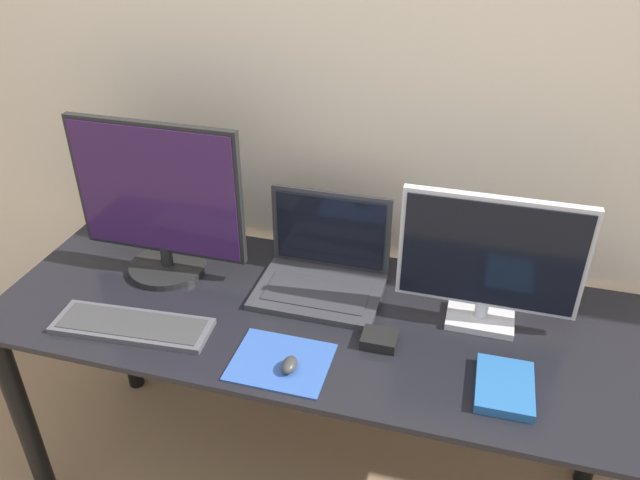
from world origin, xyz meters
name	(u,v)px	position (x,y,z in m)	size (l,w,h in m)	color
wall_back	(359,99)	(0.00, 0.75, 1.25)	(7.00, 0.05, 2.50)	beige
desk	(321,350)	(0.00, 0.34, 0.63)	(1.86, 0.69, 0.76)	black
monitor_left	(159,203)	(-0.52, 0.43, 0.99)	(0.52, 0.24, 0.48)	black
monitor_right	(490,260)	(0.43, 0.43, 0.96)	(0.48, 0.13, 0.38)	silver
laptop	(323,266)	(-0.03, 0.49, 0.83)	(0.36, 0.27, 0.27)	#333338
keyboard	(132,326)	(-0.48, 0.15, 0.77)	(0.44, 0.17, 0.02)	#4C4C51
mousepad	(281,362)	(-0.05, 0.13, 0.76)	(0.25, 0.20, 0.00)	#2D519E
mouse	(289,365)	(-0.01, 0.10, 0.78)	(0.04, 0.06, 0.03)	#333333
book	(504,387)	(0.50, 0.18, 0.77)	(0.14, 0.19, 0.03)	#235B9E
power_brick	(379,339)	(0.18, 0.26, 0.78)	(0.09, 0.08, 0.03)	black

